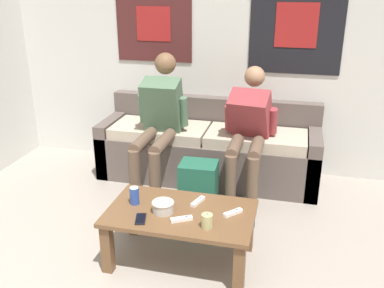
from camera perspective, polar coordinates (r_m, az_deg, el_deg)
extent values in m
cube|color=silver|center=(4.28, 2.88, 13.36)|extent=(10.00, 0.05, 2.55)
cube|color=#471E1E|center=(4.38, -5.13, 15.67)|extent=(0.77, 0.01, 0.73)
cube|color=maroon|center=(4.37, -5.16, 15.66)|extent=(0.35, 0.01, 0.33)
cube|color=black|center=(4.14, 13.77, 15.12)|extent=(0.84, 0.01, 0.89)
cube|color=maroon|center=(4.14, 13.77, 15.11)|extent=(0.38, 0.01, 0.40)
cube|color=#564C47|center=(4.40, 2.91, 1.50)|extent=(2.11, 0.13, 0.75)
cube|color=#564C47|center=(4.16, 1.97, -2.11)|extent=(2.11, 0.53, 0.43)
cube|color=#564C47|center=(4.43, -10.69, -0.13)|extent=(0.12, 0.53, 0.55)
cube|color=#564C47|center=(4.06, 15.83, -2.59)|extent=(0.12, 0.53, 0.55)
cube|color=#B2A38E|center=(4.17, -4.27, 1.83)|extent=(0.91, 0.49, 0.10)
cube|color=#B2A38E|center=(4.00, 8.57, 0.74)|extent=(0.91, 0.49, 0.10)
cube|color=brown|center=(2.93, -1.54, -9.19)|extent=(0.99, 0.59, 0.03)
cube|color=brown|center=(3.35, -7.79, -9.05)|extent=(0.07, 0.07, 0.36)
cube|color=brown|center=(3.17, 7.55, -11.01)|extent=(0.07, 0.07, 0.36)
cube|color=brown|center=(2.98, -11.21, -13.45)|extent=(0.07, 0.07, 0.36)
cube|color=brown|center=(2.77, 6.31, -16.15)|extent=(0.07, 0.07, 0.36)
cylinder|color=brown|center=(3.77, -6.52, 0.42)|extent=(0.11, 0.46, 0.11)
cylinder|color=brown|center=(3.67, -7.61, -4.49)|extent=(0.10, 0.10, 0.50)
cube|color=#232328|center=(3.73, -7.81, -8.41)|extent=(0.11, 0.25, 0.05)
cylinder|color=brown|center=(3.72, -3.92, 0.18)|extent=(0.11, 0.46, 0.11)
cylinder|color=brown|center=(3.62, -4.94, -4.81)|extent=(0.10, 0.10, 0.50)
cube|color=#232328|center=(3.67, -5.17, -8.79)|extent=(0.11, 0.25, 0.05)
cube|color=#4C6B51|center=(3.94, -3.92, 5.07)|extent=(0.35, 0.36, 0.54)
sphere|color=brown|center=(3.95, -3.57, 10.67)|extent=(0.20, 0.20, 0.20)
cylinder|color=#4C6B51|center=(4.02, -6.52, 4.70)|extent=(0.08, 0.12, 0.28)
cylinder|color=#4C6B51|center=(3.90, -1.15, 4.33)|extent=(0.08, 0.12, 0.28)
cylinder|color=brown|center=(3.62, 5.72, -0.45)|extent=(0.11, 0.38, 0.11)
cylinder|color=brown|center=(3.55, 5.11, -5.30)|extent=(0.10, 0.10, 0.50)
cube|color=#232328|center=(3.61, 4.80, -9.35)|extent=(0.11, 0.25, 0.05)
cylinder|color=brown|center=(3.61, 8.55, -0.70)|extent=(0.11, 0.38, 0.11)
cylinder|color=brown|center=(3.53, 8.00, -5.59)|extent=(0.10, 0.10, 0.50)
cube|color=#232328|center=(3.59, 7.67, -9.65)|extent=(0.11, 0.25, 0.05)
cube|color=maroon|center=(3.83, 7.83, 3.78)|extent=(0.39, 0.45, 0.50)
sphere|color=#9E7556|center=(3.92, 8.36, 8.90)|extent=(0.19, 0.19, 0.19)
cylinder|color=maroon|center=(3.89, 5.00, 3.48)|extent=(0.08, 0.14, 0.26)
cylinder|color=maroon|center=(3.85, 10.71, 3.01)|extent=(0.08, 0.14, 0.26)
cube|color=#1E5642|center=(3.57, 0.87, -5.93)|extent=(0.31, 0.26, 0.45)
cube|color=#1E5642|center=(3.53, 0.52, -8.22)|extent=(0.22, 0.10, 0.20)
cylinder|color=#B7B2A8|center=(2.90, -3.88, -8.38)|extent=(0.14, 0.14, 0.07)
torus|color=#B7B2A8|center=(2.89, -3.90, -7.80)|extent=(0.15, 0.15, 0.02)
cylinder|color=tan|center=(2.73, 2.01, -10.23)|extent=(0.07, 0.07, 0.09)
cylinder|color=black|center=(2.70, 2.02, -9.28)|extent=(0.00, 0.00, 0.01)
cylinder|color=#28479E|center=(3.01, -7.68, -6.85)|extent=(0.07, 0.07, 0.12)
cylinder|color=silver|center=(2.99, -7.74, -5.79)|extent=(0.06, 0.06, 0.00)
cube|color=white|center=(2.89, 5.47, -9.10)|extent=(0.12, 0.13, 0.02)
cylinder|color=#333842|center=(2.91, 5.98, -8.68)|extent=(0.01, 0.01, 0.00)
cube|color=white|center=(2.81, -1.41, -9.97)|extent=(0.14, 0.10, 0.02)
cylinder|color=#333842|center=(2.81, -0.76, -9.64)|extent=(0.01, 0.01, 0.00)
cube|color=white|center=(3.02, 0.79, -7.68)|extent=(0.08, 0.15, 0.02)
cylinder|color=#333842|center=(3.03, 1.11, -7.20)|extent=(0.01, 0.01, 0.00)
cube|color=black|center=(2.85, -6.86, -9.89)|extent=(0.10, 0.15, 0.01)
cube|color=black|center=(2.84, -6.86, -9.79)|extent=(0.09, 0.14, 0.00)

